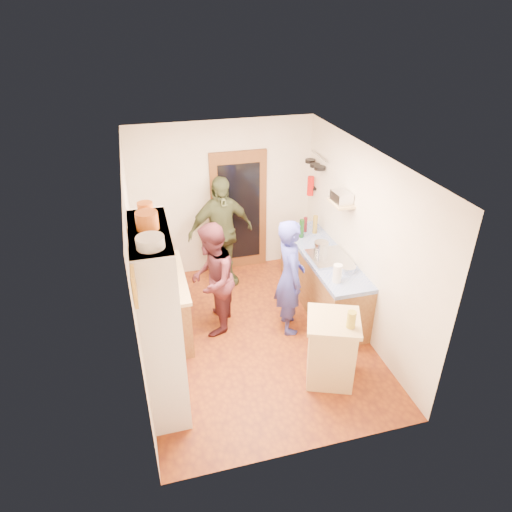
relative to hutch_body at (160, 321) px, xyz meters
name	(u,v)px	position (x,y,z in m)	size (l,w,h in m)	color
floor	(255,335)	(1.30, 0.80, -1.11)	(3.00, 4.00, 0.02)	#8E3F10
ceiling	(255,156)	(1.30, 0.80, 1.51)	(3.00, 4.00, 0.02)	silver
wall_back	(224,199)	(1.30, 2.81, 0.20)	(3.00, 0.02, 2.60)	silver
wall_front	(312,358)	(1.30, -1.21, 0.20)	(3.00, 0.02, 2.60)	silver
wall_left	(135,271)	(-0.21, 0.80, 0.20)	(0.02, 4.00, 2.60)	silver
wall_right	(362,241)	(2.81, 0.80, 0.20)	(0.02, 4.00, 2.60)	silver
door_frame	(239,212)	(1.55, 2.77, -0.05)	(0.95, 0.06, 2.10)	brown
door_glass	(240,213)	(1.55, 2.74, -0.05)	(0.70, 0.02, 1.70)	black
hutch_body	(160,321)	(0.00, 0.00, 0.00)	(0.40, 1.20, 2.20)	white
hutch_top_shelf	(149,233)	(0.00, 0.00, 1.08)	(0.40, 1.14, 0.04)	white
plate_stack	(150,242)	(0.00, -0.36, 1.15)	(0.26, 0.26, 0.11)	white
orange_pot_a	(147,221)	(0.00, 0.05, 1.19)	(0.22, 0.22, 0.18)	orange
orange_pot_b	(145,209)	(0.00, 0.38, 1.17)	(0.16, 0.16, 0.15)	orange
left_counter_base	(165,306)	(0.10, 1.25, -0.68)	(0.60, 1.40, 0.85)	olive
left_counter_top	(161,279)	(0.10, 1.25, -0.23)	(0.64, 1.44, 0.05)	#D9BB80
toaster	(167,285)	(0.15, 0.88, -0.10)	(0.26, 0.18, 0.20)	white
kettle	(158,278)	(0.05, 1.10, -0.12)	(0.15, 0.15, 0.17)	white
orange_bowl	(166,269)	(0.18, 1.37, -0.15)	(0.20, 0.20, 0.09)	orange
chopping_board	(159,255)	(0.12, 1.85, -0.19)	(0.30, 0.22, 0.03)	#D9BB80
right_counter_base	(322,280)	(2.50, 1.30, -0.68)	(0.60, 2.20, 0.84)	olive
right_counter_top	(324,255)	(2.50, 1.30, -0.23)	(0.62, 2.22, 0.06)	#163DA8
hob	(329,257)	(2.50, 1.12, -0.18)	(0.55, 0.58, 0.04)	silver
pot_on_hob	(321,246)	(2.45, 1.32, -0.09)	(0.21, 0.21, 0.14)	silver
bottle_a	(302,229)	(2.35, 1.88, -0.05)	(0.08, 0.08, 0.30)	#143F14
bottle_b	(305,224)	(2.48, 2.06, -0.08)	(0.06, 0.06, 0.25)	#591419
bottle_c	(315,225)	(2.61, 1.97, -0.05)	(0.07, 0.07, 0.30)	olive
paper_towel	(337,273)	(2.35, 0.51, -0.07)	(0.12, 0.12, 0.26)	white
mixing_bowl	(347,269)	(2.60, 0.72, -0.16)	(0.23, 0.23, 0.09)	silver
island_base	(331,351)	(1.98, -0.25, -0.67)	(0.55, 0.55, 0.86)	#D9BB80
island_top	(334,321)	(1.98, -0.25, -0.22)	(0.62, 0.62, 0.05)	#D9BB80
cutting_board	(330,317)	(1.95, -0.19, -0.21)	(0.35, 0.28, 0.02)	white
oil_jar	(351,319)	(2.10, -0.43, -0.09)	(0.10, 0.10, 0.21)	#AD9E2D
pan_rail	(320,156)	(2.76, 2.33, 0.95)	(0.02, 0.02, 0.65)	silver
pan_hang_a	(320,168)	(2.70, 2.15, 0.82)	(0.18, 0.18, 0.05)	black
pan_hang_b	(315,165)	(2.70, 2.35, 0.80)	(0.16, 0.16, 0.05)	black
pan_hang_c	(310,161)	(2.70, 2.55, 0.81)	(0.17, 0.17, 0.05)	black
wall_shelf	(341,203)	(2.67, 1.25, 0.60)	(0.26, 0.42, 0.03)	#D9BB80
radio	(342,197)	(2.67, 1.25, 0.69)	(0.22, 0.30, 0.15)	silver
ext_bracket	(314,188)	(2.77, 2.50, 0.35)	(0.06, 0.10, 0.04)	black
fire_extinguisher	(311,186)	(2.71, 2.50, 0.40)	(0.11, 0.11, 0.32)	red
picture_frame	(134,286)	(-0.18, -0.75, 0.95)	(0.03, 0.25, 0.30)	gold
person_hob	(293,278)	(1.84, 0.83, -0.25)	(0.62, 0.41, 1.71)	#353C9F
person_left	(215,278)	(0.81, 1.14, -0.28)	(0.80, 0.62, 1.65)	#4C1F27
person_back	(222,232)	(1.15, 2.31, -0.16)	(1.10, 0.46, 1.87)	#3A4226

